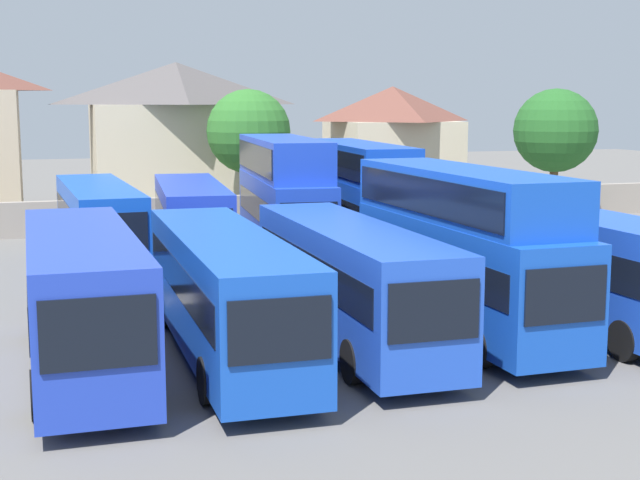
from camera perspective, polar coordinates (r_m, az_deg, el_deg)
name	(u,v)px	position (r m, az deg, el deg)	size (l,w,h in m)	color
ground	(225,248)	(42.80, -5.92, -0.49)	(140.00, 140.00, 0.00)	#605E5B
depot_boundary_wall	(202,213)	(48.58, -7.34, 1.64)	(56.00, 0.50, 1.80)	gray
bus_1	(82,293)	(23.74, -14.55, -3.20)	(2.73, 11.06, 3.53)	#213DBD
bus_2	(225,287)	(24.39, -5.94, -2.92)	(2.64, 12.06, 3.32)	blue
bus_3	(350,277)	(25.61, 1.86, -2.28)	(2.60, 11.56, 3.35)	blue
bus_4	(462,242)	(26.88, 8.83, -0.10)	(2.76, 10.52, 4.84)	blue
bus_5	(587,264)	(28.53, 16.21, -1.41)	(2.85, 11.24, 3.42)	blue
bus_6	(99,222)	(37.69, -13.57, 1.10)	(2.92, 11.34, 3.46)	blue
bus_7	(191,218)	(38.65, -8.00, 1.37)	(3.39, 10.70, 3.37)	blue
bus_8	(284,192)	(39.17, -2.27, 3.01)	(3.37, 10.76, 5.20)	blue
bus_9	(358,193)	(40.17, 2.40, 2.95)	(3.04, 11.22, 4.94)	blue
house_terrace_centre	(177,136)	(57.01, -8.84, 6.39)	(10.60, 6.93, 9.06)	beige
house_terrace_right	(392,145)	(59.37, 4.50, 5.87)	(7.56, 7.42, 7.66)	beige
tree_left_of_lot	(249,132)	(51.31, -4.46, 6.71)	(4.65, 4.65, 7.40)	brown
tree_behind_wall	(556,131)	(53.39, 14.41, 6.57)	(4.67, 4.67, 7.44)	brown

